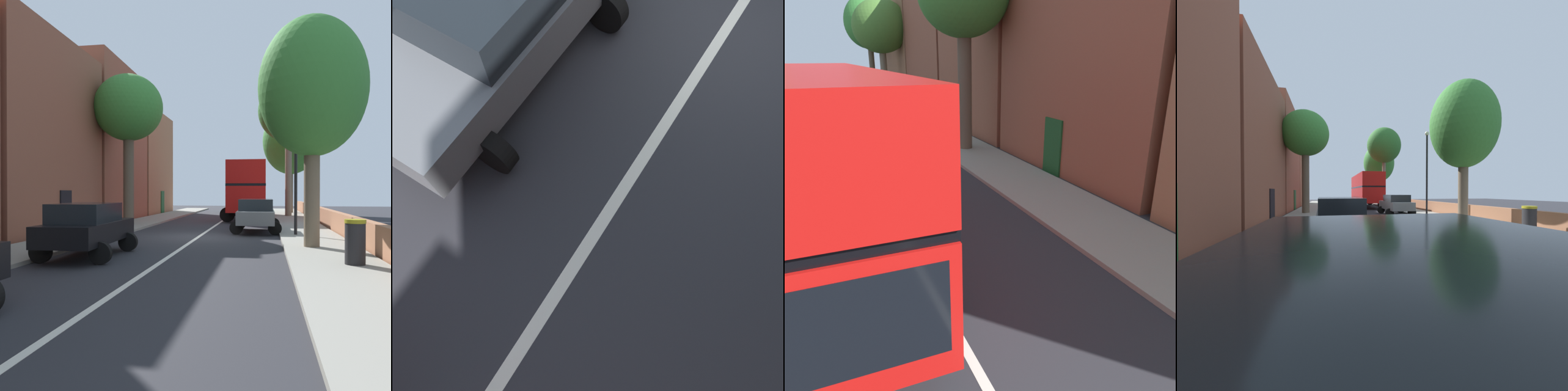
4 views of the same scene
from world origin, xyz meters
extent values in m
plane|color=#28282D|center=(0.00, 0.00, 0.00)|extent=(84.00, 84.00, 0.00)
cube|color=silver|center=(0.00, 0.00, 0.00)|extent=(0.16, 54.00, 0.01)
cube|color=gray|center=(-4.90, 0.00, 0.06)|extent=(2.60, 60.00, 0.12)
cube|color=#9E6647|center=(-8.50, -19.20, 5.05)|extent=(4.00, 9.22, 10.10)
cube|color=maroon|center=(-6.47, -19.20, 1.05)|extent=(0.08, 1.10, 2.10)
cube|color=brown|center=(-8.50, -9.60, 5.27)|extent=(4.00, 9.22, 10.54)
cube|color=#194C23|center=(-6.47, -9.60, 1.05)|extent=(0.08, 1.10, 2.10)
cube|color=brown|center=(-8.50, 0.00, 4.75)|extent=(4.00, 9.22, 9.51)
cube|color=black|center=(-6.47, 0.00, 1.05)|extent=(0.08, 1.10, 2.10)
cube|color=brown|center=(-8.50, 9.60, 5.39)|extent=(4.00, 9.22, 10.79)
cube|color=#194C23|center=(-6.47, 9.60, 1.05)|extent=(0.08, 1.10, 2.10)
cube|color=red|center=(1.70, 13.00, 1.55)|extent=(2.55, 10.95, 1.70)
cube|color=black|center=(1.70, 13.00, 2.48)|extent=(2.58, 10.84, 0.16)
cube|color=red|center=(1.70, 13.00, 3.31)|extent=(2.55, 10.95, 1.50)
cube|color=black|center=(1.67, 18.45, 1.64)|extent=(2.20, 0.07, 1.19)
cylinder|color=black|center=(0.40, 16.71, 0.50)|extent=(1.00, 0.30, 1.00)
cylinder|color=black|center=(0.44, 9.27, 0.50)|extent=(1.00, 0.30, 1.00)
cube|color=black|center=(-2.50, -14.03, 0.81)|extent=(1.89, 4.21, 0.65)
cube|color=black|center=(-2.50, -14.23, 1.40)|extent=(1.72, 2.32, 0.54)
cylinder|color=black|center=(-3.46, -12.73, 0.32)|extent=(0.64, 0.23, 0.64)
cylinder|color=black|center=(-1.57, -12.72, 0.32)|extent=(0.64, 0.23, 0.64)
cylinder|color=black|center=(-3.43, -15.33, 0.32)|extent=(0.64, 0.23, 0.64)
cylinder|color=black|center=(-1.54, -15.32, 0.32)|extent=(0.64, 0.23, 0.64)
cube|color=slate|center=(-2.50, -19.82, 0.81)|extent=(1.92, 4.52, 0.66)
cube|color=black|center=(-2.51, -20.04, 1.37)|extent=(1.71, 2.51, 0.47)
cylinder|color=black|center=(-3.35, -18.41, 0.32)|extent=(0.65, 0.24, 0.64)
cylinder|color=black|center=(-1.55, -18.47, 0.32)|extent=(0.65, 0.24, 0.64)
cylinder|color=black|center=(-3.45, -21.17, 0.32)|extent=(0.65, 0.24, 0.64)
cylinder|color=black|center=(-1.65, -21.23, 0.32)|extent=(0.65, 0.24, 0.64)
cube|color=black|center=(-2.50, -6.46, 0.79)|extent=(1.87, 4.34, 0.61)
cube|color=black|center=(-2.49, -6.68, 1.38)|extent=(1.66, 2.41, 0.58)
cylinder|color=black|center=(-3.43, -5.16, 0.32)|extent=(0.65, 0.24, 0.64)
cylinder|color=black|center=(-1.66, -5.11, 0.32)|extent=(0.65, 0.24, 0.64)
cylinder|color=black|center=(-3.34, -7.82, 0.32)|extent=(0.65, 0.24, 0.64)
cylinder|color=black|center=(-1.57, -7.76, 0.32)|extent=(0.65, 0.24, 0.64)
cube|color=slate|center=(2.50, 2.51, 0.79)|extent=(1.76, 4.45, 0.63)
cube|color=black|center=(2.50, 2.29, 1.39)|extent=(1.62, 2.45, 0.56)
cylinder|color=black|center=(1.60, 3.89, 0.32)|extent=(0.64, 0.22, 0.64)
cylinder|color=black|center=(1.60, 1.13, 0.32)|extent=(0.64, 0.22, 0.64)
cylinder|color=#7A6B56|center=(-4.92, -16.51, 2.80)|extent=(0.61, 0.61, 5.35)
ellipsoid|color=#47752D|center=(-4.92, -16.51, 6.72)|extent=(4.98, 4.98, 4.58)
cylinder|color=brown|center=(-4.87, 4.59, 3.01)|extent=(0.62, 0.62, 5.78)
cylinder|color=brown|center=(-4.77, -22.49, 3.19)|extent=(0.56, 0.56, 6.15)
ellipsoid|color=#387F33|center=(-4.77, -22.49, 7.47)|extent=(4.83, 4.83, 5.21)
camera|label=1|loc=(2.98, -18.94, 2.03)|focal=38.87mm
camera|label=2|loc=(-0.67, 5.28, 4.78)|focal=36.85mm
camera|label=3|loc=(1.74, 22.10, 4.32)|focal=36.55mm
camera|label=4|loc=(-2.90, -15.09, 1.89)|focal=20.35mm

